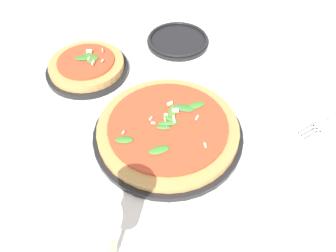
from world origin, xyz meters
The scene contains 5 objects.
ground_plane centered at (0.00, 0.00, 0.00)m, with size 6.00×6.00×0.00m, color silver.
pizza_arugula_main centered at (-0.01, -0.01, 0.02)m, with size 0.30×0.30×0.05m.
pizza_personal_side centered at (0.09, -0.27, 0.02)m, with size 0.20×0.20×0.05m.
wine_glass centered at (0.17, 0.20, 0.13)m, with size 0.07×0.07×0.18m.
side_plate_white centered at (-0.16, -0.30, 0.01)m, with size 0.17×0.17×0.02m.
Camera 1 is at (0.16, 0.39, 0.52)m, focal length 35.00 mm.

